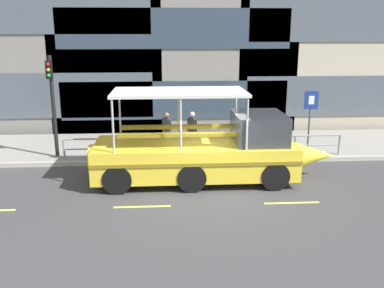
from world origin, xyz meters
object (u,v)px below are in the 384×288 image
object	(u,v)px
traffic_light_pole	(52,97)
pedestrian_mid_right	(167,127)
pedestrian_mid_left	(192,127)
parking_sign	(310,111)
pedestrian_near_bow	(267,131)
duck_tour_boat	(208,152)

from	to	relation	value
traffic_light_pole	pedestrian_mid_right	size ratio (longest dim) A/B	2.55
traffic_light_pole	pedestrian_mid_left	world-z (taller)	traffic_light_pole
parking_sign	pedestrian_near_bow	xyz separation A→B (m)	(-1.74, 0.39, -0.94)
parking_sign	traffic_light_pole	bearing A→B (deg)	179.86
traffic_light_pole	duck_tour_boat	bearing A→B (deg)	-23.76
pedestrian_near_bow	pedestrian_mid_left	distance (m)	3.31
duck_tour_boat	pedestrian_mid_right	distance (m)	4.04
traffic_light_pole	pedestrian_near_bow	size ratio (longest dim) A/B	2.82
duck_tour_boat	parking_sign	bearing A→B (deg)	29.96
parking_sign	pedestrian_mid_right	world-z (taller)	parking_sign
traffic_light_pole	pedestrian_near_bow	xyz separation A→B (m)	(9.07, 0.36, -1.65)
traffic_light_pole	pedestrian_near_bow	world-z (taller)	traffic_light_pole
duck_tour_boat	pedestrian_mid_left	xyz separation A→B (m)	(-0.38, 3.31, 0.17)
pedestrian_mid_left	traffic_light_pole	bearing A→B (deg)	-174.07
pedestrian_near_bow	pedestrian_mid_right	world-z (taller)	pedestrian_mid_right
parking_sign	pedestrian_mid_left	distance (m)	5.13
pedestrian_mid_right	parking_sign	bearing A→B (deg)	-9.86
duck_tour_boat	pedestrian_mid_left	size ratio (longest dim) A/B	5.10
pedestrian_near_bow	pedestrian_mid_right	bearing A→B (deg)	171.26
pedestrian_mid_left	pedestrian_mid_right	bearing A→B (deg)	158.38
pedestrian_near_bow	pedestrian_mid_left	size ratio (longest dim) A/B	0.85
traffic_light_pole	duck_tour_boat	size ratio (longest dim) A/B	0.47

